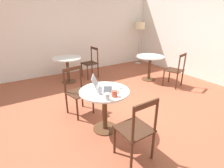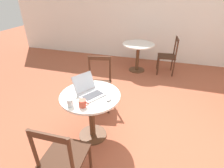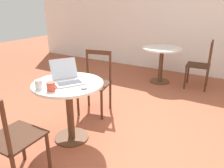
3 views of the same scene
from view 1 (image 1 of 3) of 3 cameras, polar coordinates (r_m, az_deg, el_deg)
The scene contains 15 objects.
ground_plane at distance 3.74m, azimuth 3.75°, elevation -8.82°, with size 16.00×16.00×0.00m, color #9E5138.
wall_back at distance 6.15m, azimuth -14.44°, elevation 16.01°, with size 9.40×0.06×2.70m.
wall_side at distance 5.78m, azimuth 31.95°, elevation 13.17°, with size 0.06×9.40×2.70m.
cafe_table_near at distance 2.92m, azimuth -2.45°, elevation -5.15°, with size 0.82×0.82×0.75m.
cafe_table_mid at distance 5.43m, azimuth 12.27°, elevation 7.19°, with size 0.82×0.82×0.75m.
cafe_table_far at distance 5.27m, azimuth -14.38°, elevation 6.57°, with size 0.82×0.82×0.75m.
chair_near_front at distance 2.42m, azimuth 7.95°, elevation -14.61°, with size 0.44×0.44×0.95m.
chair_near_back at distance 3.55m, azimuth -11.11°, elevation -2.42°, with size 0.51×0.51×0.95m.
chair_mid_front at distance 5.12m, azimuth 20.03°, elevation 4.23°, with size 0.53×0.53×0.95m.
chair_far_right at distance 5.63m, azimuth -6.94°, elevation 6.90°, with size 0.46×0.46×0.95m.
floor_lamp at distance 7.20m, azimuth 9.09°, elevation 17.83°, with size 0.39×0.39×1.62m.
laptop at distance 2.83m, azimuth -2.95°, elevation -1.18°, with size 0.46×0.45×0.25m.
mouse at distance 2.94m, azimuth 2.77°, elevation -1.00°, with size 0.06×0.10×0.03m.
mug at distance 2.62m, azimuth 0.85°, elevation -3.15°, with size 0.13×0.09×0.09m.
drinking_glass at distance 2.53m, azimuth -1.55°, elevation -4.11°, with size 0.07×0.07×0.10m.
Camera 1 is at (-1.91, -2.59, 1.90)m, focal length 28.00 mm.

